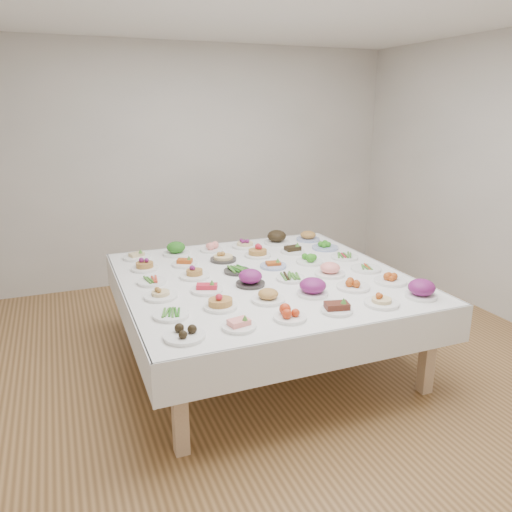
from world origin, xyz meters
name	(u,v)px	position (x,y,z in m)	size (l,w,h in m)	color
room_envelope	(285,142)	(0.00, 0.00, 1.83)	(5.02, 5.02, 2.81)	#9F7242
display_table	(263,283)	(-0.12, 0.14, 0.69)	(2.26, 2.26, 0.75)	white
dish_0	(184,330)	(-1.00, -0.74, 0.80)	(0.25, 0.25, 0.11)	white
dish_1	(239,323)	(-0.65, -0.73, 0.78)	(0.22, 0.22, 0.09)	white
dish_2	(290,313)	(-0.29, -0.73, 0.80)	(0.22, 0.22, 0.10)	white
dish_3	(337,306)	(0.06, -0.74, 0.79)	(0.22, 0.22, 0.10)	white
dish_4	(382,298)	(0.41, -0.75, 0.80)	(0.24, 0.24, 0.11)	white
dish_5	(422,288)	(0.77, -0.73, 0.82)	(0.24, 0.24, 0.15)	white
dish_6	(171,314)	(-1.00, -0.39, 0.77)	(0.24, 0.24, 0.05)	white
dish_7	(220,300)	(-0.65, -0.38, 0.81)	(0.23, 0.23, 0.14)	white
dish_8	(268,294)	(-0.30, -0.38, 0.80)	(0.24, 0.24, 0.12)	white
dish_9	(313,286)	(0.06, -0.39, 0.82)	(0.24, 0.24, 0.14)	white
dish_10	(353,283)	(0.41, -0.39, 0.79)	(0.25, 0.25, 0.10)	white
dish_11	(391,278)	(0.75, -0.39, 0.79)	(0.25, 0.25, 0.09)	white
dish_12	(161,291)	(-0.99, -0.03, 0.80)	(0.24, 0.24, 0.12)	white
dish_13	(207,287)	(-0.65, -0.03, 0.79)	(0.24, 0.24, 0.10)	white
dish_14	(250,277)	(-0.29, -0.03, 0.82)	(0.22, 0.22, 0.14)	#2E2B29
dish_15	(291,277)	(0.05, -0.03, 0.77)	(0.23, 0.23, 0.06)	white
dish_16	(330,268)	(0.40, -0.05, 0.81)	(0.25, 0.25, 0.13)	white
dish_17	(366,268)	(0.75, -0.05, 0.77)	(0.25, 0.25, 0.05)	white
dish_18	(152,280)	(-1.00, 0.31, 0.77)	(0.23, 0.23, 0.05)	white
dish_19	(194,271)	(-0.65, 0.32, 0.80)	(0.24, 0.24, 0.12)	white
dish_20	(237,270)	(-0.29, 0.30, 0.78)	(0.22, 0.22, 0.06)	#2E2B29
dish_21	(273,263)	(0.05, 0.32, 0.79)	(0.23, 0.23, 0.09)	#4C66B2
dish_22	(310,257)	(0.40, 0.31, 0.80)	(0.23, 0.23, 0.11)	white
dish_23	(344,256)	(0.77, 0.32, 0.77)	(0.24, 0.24, 0.05)	white
dish_24	(145,264)	(-0.99, 0.66, 0.80)	(0.22, 0.22, 0.12)	white
dish_25	(185,261)	(-0.64, 0.66, 0.79)	(0.22, 0.22, 0.09)	white
dish_26	(223,254)	(-0.29, 0.66, 0.81)	(0.23, 0.23, 0.13)	#2E2B29
dish_27	(258,249)	(0.05, 0.67, 0.82)	(0.24, 0.24, 0.15)	white
dish_28	(293,248)	(0.41, 0.66, 0.79)	(0.23, 0.23, 0.10)	white
dish_29	(325,245)	(0.76, 0.66, 0.79)	(0.25, 0.25, 0.10)	#4C66B2
dish_30	(137,254)	(-1.00, 1.02, 0.79)	(0.24, 0.24, 0.10)	white
dish_31	(176,247)	(-0.64, 1.01, 0.83)	(0.25, 0.25, 0.16)	white
dish_32	(211,247)	(-0.29, 1.01, 0.79)	(0.22, 0.22, 0.10)	white
dish_33	(245,241)	(0.05, 1.01, 0.81)	(0.25, 0.25, 0.14)	white
dish_34	(277,236)	(0.40, 1.02, 0.82)	(0.28, 0.28, 0.15)	white
dish_35	(308,235)	(0.75, 1.01, 0.81)	(0.24, 0.24, 0.12)	#4C66B2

